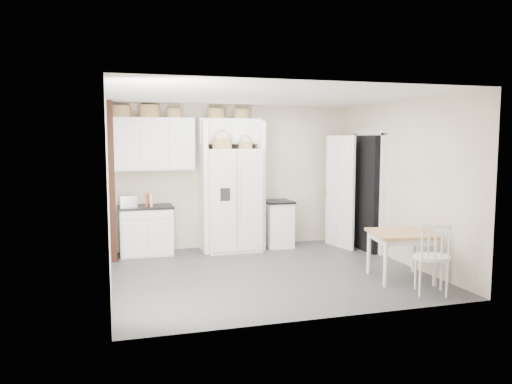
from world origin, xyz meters
name	(u,v)px	position (x,y,z in m)	size (l,w,h in m)	color
floor	(268,273)	(0.00, 0.00, 0.00)	(4.50, 4.50, 0.00)	#4B4B4B
ceiling	(269,96)	(0.00, 0.00, 2.60)	(4.50, 4.50, 0.00)	white
wall_back	(235,176)	(0.00, 2.00, 1.30)	(4.50, 4.50, 0.00)	#AFA18D
wall_left	(109,190)	(-2.25, 0.00, 1.30)	(4.00, 4.00, 0.00)	#AFA18D
wall_right	(403,182)	(2.25, 0.00, 1.30)	(4.00, 4.00, 0.00)	#AFA18D
refrigerator	(232,200)	(-0.15, 1.65, 0.91)	(0.94, 0.75, 1.81)	silver
base_cab_left	(146,231)	(-1.66, 1.70, 0.40)	(0.87, 0.55, 0.81)	silver
base_cab_right	(278,225)	(0.73, 1.70, 0.41)	(0.47, 0.56, 0.82)	silver
dining_table	(401,256)	(1.70, -0.86, 0.34)	(0.82, 0.82, 0.68)	olive
windsor_chair	(432,257)	(1.71, -1.55, 0.48)	(0.47, 0.42, 0.95)	silver
counter_left	(146,207)	(-1.66, 1.70, 0.83)	(0.91, 0.59, 0.04)	black
counter_right	(278,202)	(0.73, 1.70, 0.84)	(0.50, 0.60, 0.04)	black
toaster	(128,201)	(-1.95, 1.66, 0.94)	(0.28, 0.16, 0.19)	silver
cookbook_red	(147,200)	(-1.64, 1.62, 0.96)	(0.03, 0.15, 0.22)	#A92C28
cookbook_cream	(151,200)	(-1.57, 1.62, 0.96)	(0.03, 0.15, 0.23)	beige
basket_upper_a	(120,111)	(-2.03, 1.83, 2.45)	(0.34, 0.34, 0.19)	olive
basket_upper_b	(149,111)	(-1.55, 1.83, 2.46)	(0.36, 0.36, 0.21)	olive
basket_upper_c	(174,113)	(-1.13, 1.83, 2.43)	(0.27, 0.27, 0.16)	olive
basket_bridge_a	(216,113)	(-0.40, 1.83, 2.44)	(0.31, 0.31, 0.17)	olive
basket_bridge_b	(241,114)	(0.07, 1.83, 2.44)	(0.30, 0.30, 0.17)	olive
basket_fridge_a	(222,144)	(-0.35, 1.55, 1.90)	(0.34, 0.34, 0.18)	olive
basket_fridge_b	(245,145)	(0.07, 1.55, 1.88)	(0.24, 0.24, 0.13)	olive
upper_cabinet	(153,144)	(-1.50, 1.83, 1.90)	(1.40, 0.34, 0.90)	silver
bridge_cabinet	(229,131)	(-0.15, 1.83, 2.12)	(1.12, 0.34, 0.45)	silver
fridge_panel_left	(203,187)	(-0.66, 1.70, 1.15)	(0.08, 0.60, 2.30)	silver
fridge_panel_right	(259,185)	(0.36, 1.70, 1.15)	(0.08, 0.60, 2.30)	silver
trim_post	(112,182)	(-2.20, 1.35, 1.30)	(0.09, 0.09, 2.60)	black
doorway_void	(366,193)	(2.16, 1.00, 1.02)	(0.18, 0.85, 2.05)	black
door_slab	(340,192)	(1.80, 1.33, 1.02)	(0.80, 0.04, 2.05)	white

